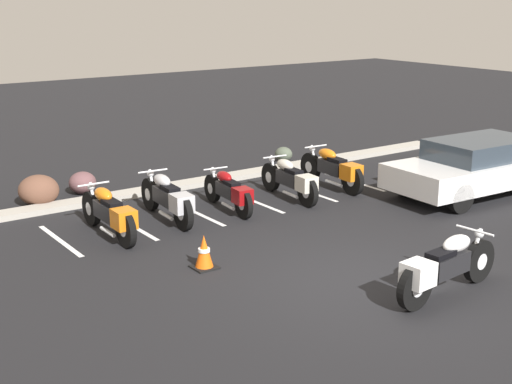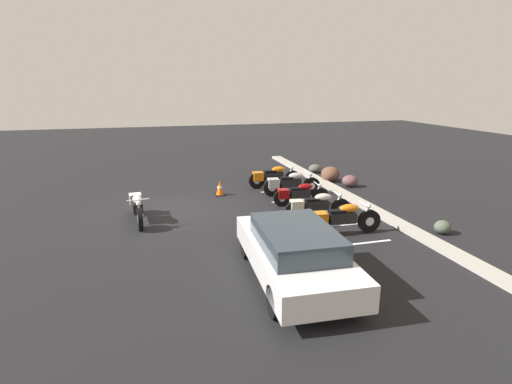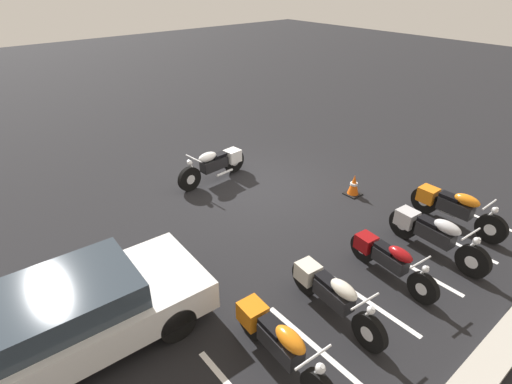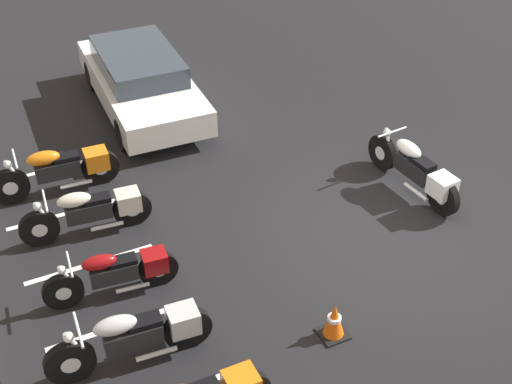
{
  "view_description": "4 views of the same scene",
  "coord_description": "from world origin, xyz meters",
  "px_view_note": "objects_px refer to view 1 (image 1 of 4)",
  "views": [
    {
      "loc": [
        -7.47,
        -7.66,
        4.42
      ],
      "look_at": [
        -0.25,
        2.48,
        0.97
      ],
      "focal_mm": 50.0,
      "sensor_mm": 36.0,
      "label": 1
    },
    {
      "loc": [
        13.42,
        -0.73,
        4.24
      ],
      "look_at": [
        1.42,
        2.58,
        0.89
      ],
      "focal_mm": 28.0,
      "sensor_mm": 36.0,
      "label": 2
    },
    {
      "loc": [
        6.36,
        7.49,
        5.37
      ],
      "look_at": [
        1.01,
        1.09,
        0.67
      ],
      "focal_mm": 28.0,
      "sensor_mm": 36.0,
      "label": 3
    },
    {
      "loc": [
        -7.54,
        6.04,
        7.69
      ],
      "look_at": [
        0.69,
        2.02,
        0.99
      ],
      "focal_mm": 50.0,
      "sensor_mm": 36.0,
      "label": 4
    }
  ],
  "objects_px": {
    "parked_bike_4": "(334,169)",
    "traffic_cone": "(204,253)",
    "landscape_rock_2": "(284,154)",
    "landscape_rock_3": "(39,190)",
    "parked_bike_2": "(230,191)",
    "parked_bike_0": "(110,213)",
    "car_white": "(477,166)",
    "motorcycle_white_featured": "(444,267)",
    "parked_bike_3": "(291,180)",
    "parked_bike_1": "(168,198)",
    "landscape_rock_0": "(83,183)"
  },
  "relations": [
    {
      "from": "landscape_rock_0",
      "to": "landscape_rock_3",
      "type": "height_order",
      "value": "landscape_rock_3"
    },
    {
      "from": "landscape_rock_3",
      "to": "traffic_cone",
      "type": "distance_m",
      "value": 5.34
    },
    {
      "from": "parked_bike_2",
      "to": "landscape_rock_3",
      "type": "xyz_separation_m",
      "value": [
        -3.14,
        2.76,
        -0.09
      ]
    },
    {
      "from": "parked_bike_1",
      "to": "motorcycle_white_featured",
      "type": "bearing_deg",
      "value": -160.48
    },
    {
      "from": "parked_bike_0",
      "to": "car_white",
      "type": "height_order",
      "value": "car_white"
    },
    {
      "from": "parked_bike_1",
      "to": "parked_bike_4",
      "type": "distance_m",
      "value": 4.4
    },
    {
      "from": "landscape_rock_2",
      "to": "traffic_cone",
      "type": "distance_m",
      "value": 8.11
    },
    {
      "from": "parked_bike_0",
      "to": "parked_bike_3",
      "type": "distance_m",
      "value": 4.37
    },
    {
      "from": "car_white",
      "to": "landscape_rock_0",
      "type": "distance_m",
      "value": 9.04
    },
    {
      "from": "landscape_rock_0",
      "to": "car_white",
      "type": "bearing_deg",
      "value": -36.02
    },
    {
      "from": "parked_bike_2",
      "to": "parked_bike_4",
      "type": "xyz_separation_m",
      "value": [
        3.02,
        0.11,
        0.05
      ]
    },
    {
      "from": "parked_bike_1",
      "to": "parked_bike_2",
      "type": "xyz_separation_m",
      "value": [
        1.39,
        -0.14,
        -0.05
      ]
    },
    {
      "from": "parked_bike_0",
      "to": "car_white",
      "type": "bearing_deg",
      "value": -103.58
    },
    {
      "from": "parked_bike_3",
      "to": "traffic_cone",
      "type": "relative_size",
      "value": 3.79
    },
    {
      "from": "traffic_cone",
      "to": "landscape_rock_0",
      "type": "bearing_deg",
      "value": 88.38
    },
    {
      "from": "motorcycle_white_featured",
      "to": "landscape_rock_2",
      "type": "xyz_separation_m",
      "value": [
        3.61,
        8.64,
        -0.29
      ]
    },
    {
      "from": "parked_bike_1",
      "to": "landscape_rock_3",
      "type": "distance_m",
      "value": 3.16
    },
    {
      "from": "parked_bike_0",
      "to": "landscape_rock_0",
      "type": "bearing_deg",
      "value": -12.61
    },
    {
      "from": "parked_bike_1",
      "to": "landscape_rock_0",
      "type": "distance_m",
      "value": 3.06
    },
    {
      "from": "motorcycle_white_featured",
      "to": "parked_bike_3",
      "type": "distance_m",
      "value": 5.72
    },
    {
      "from": "landscape_rock_0",
      "to": "landscape_rock_2",
      "type": "relative_size",
      "value": 1.35
    },
    {
      "from": "landscape_rock_0",
      "to": "traffic_cone",
      "type": "xyz_separation_m",
      "value": [
        -0.16,
        -5.62,
        0.02
      ]
    },
    {
      "from": "landscape_rock_3",
      "to": "traffic_cone",
      "type": "relative_size",
      "value": 1.52
    },
    {
      "from": "parked_bike_2",
      "to": "motorcycle_white_featured",
      "type": "bearing_deg",
      "value": -172.32
    },
    {
      "from": "parked_bike_3",
      "to": "parked_bike_1",
      "type": "bearing_deg",
      "value": 91.63
    },
    {
      "from": "parked_bike_1",
      "to": "traffic_cone",
      "type": "distance_m",
      "value": 2.74
    },
    {
      "from": "parked_bike_1",
      "to": "car_white",
      "type": "distance_m",
      "value": 7.1
    },
    {
      "from": "parked_bike_4",
      "to": "traffic_cone",
      "type": "bearing_deg",
      "value": 120.15
    },
    {
      "from": "parked_bike_4",
      "to": "landscape_rock_2",
      "type": "bearing_deg",
      "value": -11.18
    },
    {
      "from": "traffic_cone",
      "to": "parked_bike_2",
      "type": "bearing_deg",
      "value": 49.15
    },
    {
      "from": "parked_bike_2",
      "to": "landscape_rock_2",
      "type": "distance_m",
      "value": 4.86
    },
    {
      "from": "parked_bike_2",
      "to": "traffic_cone",
      "type": "distance_m",
      "value": 3.29
    },
    {
      "from": "landscape_rock_2",
      "to": "parked_bike_0",
      "type": "bearing_deg",
      "value": -154.26
    },
    {
      "from": "parked_bike_4",
      "to": "parked_bike_1",
      "type": "bearing_deg",
      "value": 93.06
    },
    {
      "from": "motorcycle_white_featured",
      "to": "parked_bike_3",
      "type": "bearing_deg",
      "value": 70.39
    },
    {
      "from": "car_white",
      "to": "traffic_cone",
      "type": "bearing_deg",
      "value": 5.04
    },
    {
      "from": "parked_bike_4",
      "to": "motorcycle_white_featured",
      "type": "bearing_deg",
      "value": 156.98
    },
    {
      "from": "landscape_rock_2",
      "to": "parked_bike_1",
      "type": "bearing_deg",
      "value": -150.69
    },
    {
      "from": "motorcycle_white_featured",
      "to": "landscape_rock_3",
      "type": "xyz_separation_m",
      "value": [
        -3.31,
        8.36,
        -0.15
      ]
    },
    {
      "from": "parked_bike_2",
      "to": "car_white",
      "type": "height_order",
      "value": "car_white"
    },
    {
      "from": "motorcycle_white_featured",
      "to": "parked_bike_4",
      "type": "xyz_separation_m",
      "value": [
        2.84,
        5.7,
        -0.01
      ]
    },
    {
      "from": "parked_bike_2",
      "to": "landscape_rock_2",
      "type": "xyz_separation_m",
      "value": [
        3.78,
        3.04,
        -0.23
      ]
    },
    {
      "from": "car_white",
      "to": "landscape_rock_2",
      "type": "xyz_separation_m",
      "value": [
        -1.53,
        5.23,
        -0.48
      ]
    },
    {
      "from": "landscape_rock_2",
      "to": "landscape_rock_3",
      "type": "distance_m",
      "value": 6.93
    },
    {
      "from": "parked_bike_0",
      "to": "parked_bike_1",
      "type": "distance_m",
      "value": 1.4
    },
    {
      "from": "parked_bike_2",
      "to": "landscape_rock_3",
      "type": "bearing_deg",
      "value": 54.52
    },
    {
      "from": "motorcycle_white_featured",
      "to": "landscape_rock_0",
      "type": "distance_m",
      "value": 8.99
    },
    {
      "from": "parked_bike_4",
      "to": "landscape_rock_3",
      "type": "bearing_deg",
      "value": 70.13
    },
    {
      "from": "motorcycle_white_featured",
      "to": "landscape_rock_0",
      "type": "height_order",
      "value": "motorcycle_white_featured"
    },
    {
      "from": "motorcycle_white_featured",
      "to": "landscape_rock_2",
      "type": "relative_size",
      "value": 4.74
    }
  ]
}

